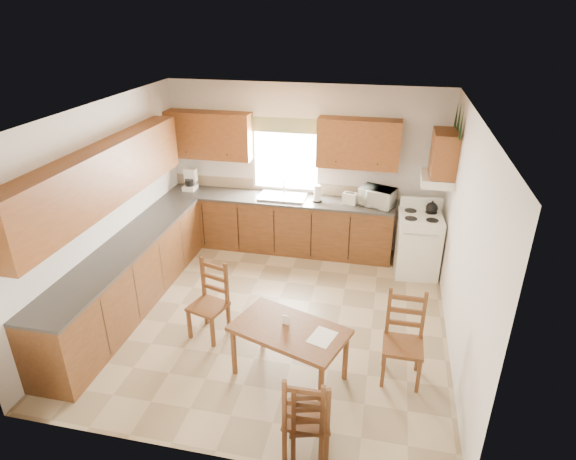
% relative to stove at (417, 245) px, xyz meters
% --- Properties ---
extents(floor, '(4.50, 4.50, 0.00)m').
position_rel_stove_xyz_m(floor, '(-1.88, -1.61, -0.47)').
color(floor, tan).
rests_on(floor, ground).
extents(ceiling, '(4.50, 4.50, 0.00)m').
position_rel_stove_xyz_m(ceiling, '(-1.88, -1.61, 2.23)').
color(ceiling, brown).
rests_on(ceiling, floor).
extents(wall_left, '(4.50, 4.50, 0.00)m').
position_rel_stove_xyz_m(wall_left, '(-4.13, -1.61, 0.88)').
color(wall_left, silver).
rests_on(wall_left, floor).
extents(wall_right, '(4.50, 4.50, 0.00)m').
position_rel_stove_xyz_m(wall_right, '(0.37, -1.61, 0.88)').
color(wall_right, silver).
rests_on(wall_right, floor).
extents(wall_back, '(4.50, 4.50, 0.00)m').
position_rel_stove_xyz_m(wall_back, '(-1.88, 0.64, 0.88)').
color(wall_back, silver).
rests_on(wall_back, floor).
extents(wall_front, '(4.50, 4.50, 0.00)m').
position_rel_stove_xyz_m(wall_front, '(-1.88, -3.86, 0.88)').
color(wall_front, silver).
rests_on(wall_front, floor).
extents(lower_cab_back, '(3.75, 0.60, 0.88)m').
position_rel_stove_xyz_m(lower_cab_back, '(-2.25, 0.34, -0.03)').
color(lower_cab_back, brown).
rests_on(lower_cab_back, floor).
extents(lower_cab_left, '(0.60, 3.60, 0.88)m').
position_rel_stove_xyz_m(lower_cab_left, '(-3.83, -1.76, -0.03)').
color(lower_cab_left, brown).
rests_on(lower_cab_left, floor).
extents(counter_back, '(3.75, 0.63, 0.04)m').
position_rel_stove_xyz_m(counter_back, '(-2.25, 0.34, 0.43)').
color(counter_back, '#3D3A36').
rests_on(counter_back, lower_cab_back).
extents(counter_left, '(0.63, 3.60, 0.04)m').
position_rel_stove_xyz_m(counter_left, '(-3.83, -1.76, 0.43)').
color(counter_left, '#3D3A36').
rests_on(counter_left, lower_cab_left).
extents(backsplash, '(3.75, 0.01, 0.18)m').
position_rel_stove_xyz_m(backsplash, '(-2.25, 0.63, 0.54)').
color(backsplash, '#9B8769').
rests_on(backsplash, counter_back).
extents(upper_cab_back_left, '(1.41, 0.33, 0.75)m').
position_rel_stove_xyz_m(upper_cab_back_left, '(-3.43, 0.48, 1.39)').
color(upper_cab_back_left, brown).
rests_on(upper_cab_back_left, wall_back).
extents(upper_cab_back_right, '(1.25, 0.33, 0.75)m').
position_rel_stove_xyz_m(upper_cab_back_right, '(-1.02, 0.48, 1.39)').
color(upper_cab_back_right, brown).
rests_on(upper_cab_back_right, wall_back).
extents(upper_cab_left, '(0.33, 3.60, 0.75)m').
position_rel_stove_xyz_m(upper_cab_left, '(-3.96, -1.76, 1.39)').
color(upper_cab_left, brown).
rests_on(upper_cab_left, wall_left).
extents(upper_cab_stove, '(0.33, 0.62, 0.62)m').
position_rel_stove_xyz_m(upper_cab_stove, '(0.20, 0.04, 1.43)').
color(upper_cab_stove, brown).
rests_on(upper_cab_stove, wall_right).
extents(range_hood, '(0.44, 0.62, 0.12)m').
position_rel_stove_xyz_m(range_hood, '(0.15, 0.04, 1.05)').
color(range_hood, white).
rests_on(range_hood, wall_right).
extents(window_frame, '(1.13, 0.02, 1.18)m').
position_rel_stove_xyz_m(window_frame, '(-2.18, 0.61, 1.08)').
color(window_frame, white).
rests_on(window_frame, wall_back).
extents(window_pane, '(1.05, 0.01, 1.10)m').
position_rel_stove_xyz_m(window_pane, '(-2.18, 0.61, 1.08)').
color(window_pane, white).
rests_on(window_pane, wall_back).
extents(window_valance, '(1.19, 0.01, 0.24)m').
position_rel_stove_xyz_m(window_valance, '(-2.18, 0.58, 1.58)').
color(window_valance, '#3D5D2A').
rests_on(window_valance, wall_back).
extents(sink_basin, '(0.75, 0.45, 0.04)m').
position_rel_stove_xyz_m(sink_basin, '(-2.18, 0.34, 0.47)').
color(sink_basin, silver).
rests_on(sink_basin, counter_back).
extents(pine_decal_a, '(0.22, 0.22, 0.36)m').
position_rel_stove_xyz_m(pine_decal_a, '(0.33, -0.28, 1.91)').
color(pine_decal_a, black).
rests_on(pine_decal_a, wall_right).
extents(pine_decal_b, '(0.22, 0.22, 0.36)m').
position_rel_stove_xyz_m(pine_decal_b, '(0.33, 0.04, 1.95)').
color(pine_decal_b, black).
rests_on(pine_decal_b, wall_right).
extents(pine_decal_c, '(0.22, 0.22, 0.36)m').
position_rel_stove_xyz_m(pine_decal_c, '(0.33, 0.36, 1.91)').
color(pine_decal_c, black).
rests_on(pine_decal_c, wall_right).
extents(stove, '(0.68, 0.69, 0.93)m').
position_rel_stove_xyz_m(stove, '(0.00, 0.00, 0.00)').
color(stove, white).
rests_on(stove, floor).
extents(coffeemaker, '(0.30, 0.33, 0.38)m').
position_rel_stove_xyz_m(coffeemaker, '(-3.80, 0.38, 0.64)').
color(coffeemaker, white).
rests_on(coffeemaker, counter_back).
extents(paper_towel, '(0.12, 0.12, 0.27)m').
position_rel_stove_xyz_m(paper_towel, '(-1.60, 0.31, 0.59)').
color(paper_towel, white).
rests_on(paper_towel, counter_back).
extents(toaster, '(0.24, 0.19, 0.18)m').
position_rel_stove_xyz_m(toaster, '(-1.09, 0.33, 0.54)').
color(toaster, white).
rests_on(toaster, counter_back).
extents(microwave, '(0.57, 0.49, 0.29)m').
position_rel_stove_xyz_m(microwave, '(-0.66, 0.34, 0.60)').
color(microwave, white).
rests_on(microwave, counter_back).
extents(dining_table, '(1.37, 1.05, 0.65)m').
position_rel_stove_xyz_m(dining_table, '(-1.42, -2.67, -0.14)').
color(dining_table, brown).
rests_on(dining_table, floor).
extents(chair_near_left, '(0.40, 0.38, 0.93)m').
position_rel_stove_xyz_m(chair_near_left, '(-1.07, -3.60, -0.00)').
color(chair_near_left, brown).
rests_on(chair_near_left, floor).
extents(chair_near_right, '(0.44, 0.42, 0.85)m').
position_rel_stove_xyz_m(chair_near_right, '(-1.04, -3.60, -0.04)').
color(chair_near_right, brown).
rests_on(chair_near_right, floor).
extents(chair_far_left, '(0.51, 0.49, 0.98)m').
position_rel_stove_xyz_m(chair_far_left, '(-2.55, -2.16, 0.03)').
color(chair_far_left, brown).
rests_on(chair_far_left, floor).
extents(chair_far_right, '(0.43, 0.41, 1.02)m').
position_rel_stove_xyz_m(chair_far_right, '(-0.21, -2.45, 0.04)').
color(chair_far_right, brown).
rests_on(chair_far_right, floor).
extents(table_paper, '(0.32, 0.37, 0.00)m').
position_rel_stove_xyz_m(table_paper, '(-1.05, -2.75, 0.18)').
color(table_paper, white).
rests_on(table_paper, dining_table).
extents(table_card, '(0.08, 0.04, 0.11)m').
position_rel_stove_xyz_m(table_card, '(-1.47, -2.61, 0.24)').
color(table_card, white).
rests_on(table_card, dining_table).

